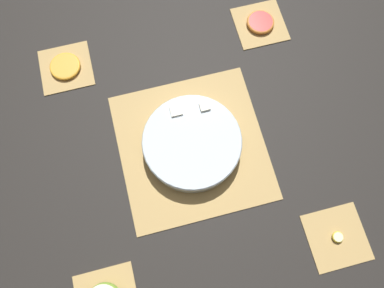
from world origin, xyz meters
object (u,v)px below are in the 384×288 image
object	(u,v)px
fruit_salad_bowl	(192,143)
orange_slice_whole	(65,66)
grapefruit_slice	(260,22)
banana_coin_single	(338,237)

from	to	relation	value
fruit_salad_bowl	orange_slice_whole	size ratio (longest dim) A/B	2.97
orange_slice_whole	grapefruit_slice	world-z (taller)	grapefruit_slice
orange_slice_whole	banana_coin_single	size ratio (longest dim) A/B	3.10
grapefruit_slice	orange_slice_whole	bearing A→B (deg)	90.00
grapefruit_slice	fruit_salad_bowl	bearing A→B (deg)	137.61
orange_slice_whole	banana_coin_single	bearing A→B (deg)	-137.60
fruit_salad_bowl	grapefruit_slice	bearing A→B (deg)	-42.39
fruit_salad_bowl	orange_slice_whole	world-z (taller)	fruit_salad_bowl
banana_coin_single	grapefruit_slice	bearing A→B (deg)	0.00
fruit_salad_bowl	orange_slice_whole	distance (m)	0.45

